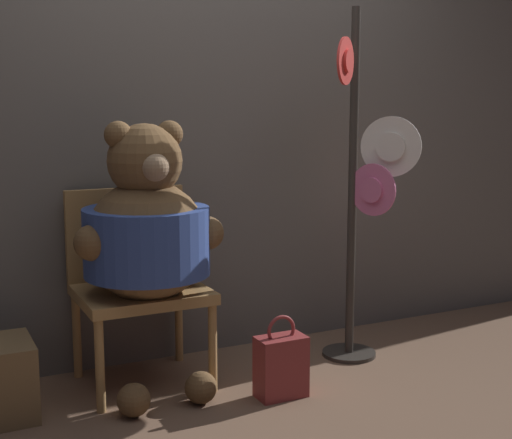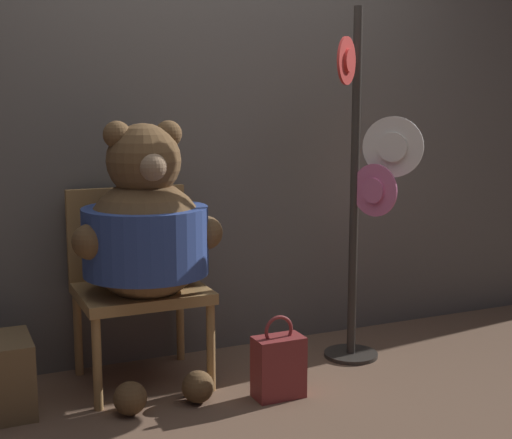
{
  "view_description": "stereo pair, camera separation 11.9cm",
  "coord_description": "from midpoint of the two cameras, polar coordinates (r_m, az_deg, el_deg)",
  "views": [
    {
      "loc": [
        -1.33,
        -2.65,
        1.3
      ],
      "look_at": [
        0.15,
        0.36,
        0.76
      ],
      "focal_mm": 50.0,
      "sensor_mm": 36.0,
      "label": 1
    },
    {
      "loc": [
        -1.22,
        -2.7,
        1.3
      ],
      "look_at": [
        0.15,
        0.36,
        0.76
      ],
      "focal_mm": 50.0,
      "sensor_mm": 36.0,
      "label": 2
    }
  ],
  "objects": [
    {
      "name": "ground_plane",
      "position": [
        3.23,
        1.23,
        -14.55
      ],
      "size": [
        14.0,
        14.0,
        0.0
      ],
      "primitive_type": "plane",
      "color": "brown"
    },
    {
      "name": "wall_back",
      "position": [
        3.7,
        -4.05,
        7.34
      ],
      "size": [
        8.0,
        0.1,
        2.37
      ],
      "color": "#66605B",
      "rests_on": "ground_plane"
    },
    {
      "name": "chair",
      "position": [
        3.42,
        -8.57,
        -4.47
      ],
      "size": [
        0.58,
        0.51,
        0.91
      ],
      "color": "#B2844C",
      "rests_on": "ground_plane"
    },
    {
      "name": "teddy_bear",
      "position": [
        3.22,
        -7.75,
        -1.05
      ],
      "size": [
        0.68,
        0.6,
        1.23
      ],
      "color": "brown",
      "rests_on": "ground_plane"
    },
    {
      "name": "hat_display_rack",
      "position": [
        3.6,
        9.82,
        2.45
      ],
      "size": [
        0.46,
        0.38,
        1.77
      ],
      "color": "#332D28",
      "rests_on": "ground_plane"
    },
    {
      "name": "handbag_on_ground",
      "position": [
        3.26,
        2.89,
        -11.61
      ],
      "size": [
        0.22,
        0.13,
        0.38
      ],
      "color": "maroon",
      "rests_on": "ground_plane"
    }
  ]
}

